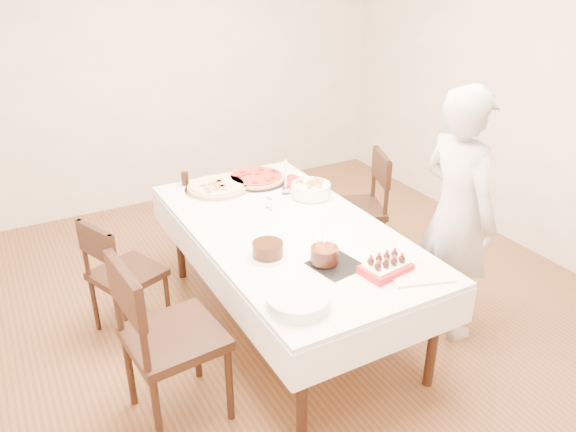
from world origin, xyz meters
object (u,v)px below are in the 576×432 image
taper_candle (286,176)px  person (456,215)px  pasta_bowl (311,190)px  birthday_cake (325,250)px  chair_right_savory (354,209)px  chair_left_savory (127,274)px  pizza_white (217,187)px  pizza_pepperoni (256,178)px  strawberry_box (386,267)px  chair_left_dessert (174,337)px  dining_table (288,277)px  layer_cake (268,250)px  cola_glass (185,179)px

taper_candle → person: bearing=-55.8°
pasta_bowl → birthday_cake: size_ratio=1.78×
chair_right_savory → birthday_cake: 1.41m
chair_left_savory → pizza_white: (0.79, 0.32, 0.34)m
pizza_pepperoni → birthday_cake: (-0.21, -1.30, 0.07)m
chair_left_savory → strawberry_box: bearing=111.9°
strawberry_box → chair_left_savory: bearing=133.7°
chair_left_dessert → pizza_white: bearing=-126.9°
dining_table → pizza_white: bearing=101.5°
birthday_cake → strawberry_box: size_ratio=0.58×
taper_candle → birthday_cake: taper_candle is taller
chair_left_savory → person: (1.89, -1.00, 0.41)m
layer_cake → chair_left_savory: bearing=131.7°
dining_table → layer_cake: 0.58m
taper_candle → cola_glass: 0.78m
birthday_cake → pizza_pepperoni: bearing=81.0°
taper_candle → birthday_cake: size_ratio=1.69×
cola_glass → strawberry_box: (0.54, -1.73, -0.02)m
dining_table → cola_glass: cola_glass is taller
dining_table → strawberry_box: (0.21, -0.74, 0.41)m
dining_table → pasta_bowl: size_ratio=7.59×
layer_cake → pizza_white: bearing=83.2°
chair_left_savory → pasta_bowl: chair_left_savory is taller
chair_left_savory → strawberry_box: 1.72m
chair_left_savory → person: size_ratio=0.51×
person → pasta_bowl: (-0.55, 0.87, -0.04)m
birthday_cake → strawberry_box: 0.35m
person → cola_glass: size_ratio=16.54×
chair_left_dessert → dining_table: bearing=-160.1°
person → birthday_cake: person is taller
dining_table → layer_cake: size_ratio=9.28×
chair_left_savory → pizza_white: bearing=-180.0°
pizza_white → cola_glass: size_ratio=4.76×
cola_glass → birthday_cake: size_ratio=0.64×
pizza_pepperoni → strawberry_box: size_ratio=1.73×
person → layer_cake: (-1.22, 0.25, -0.04)m
person → strawberry_box: 0.76m
pizza_pepperoni → person: bearing=-60.1°
pizza_white → taper_candle: bearing=-37.0°
dining_table → pizza_white: pizza_white is taller
dining_table → pasta_bowl: (0.38, 0.35, 0.43)m
pizza_pepperoni → strawberry_box: bearing=-88.6°
person → pasta_bowl: size_ratio=5.95×
cola_glass → layer_cake: bearing=-87.7°
taper_candle → layer_cake: bearing=-125.3°
person → pizza_pepperoni: bearing=31.3°
taper_candle → layer_cake: taper_candle is taller
dining_table → cola_glass: (-0.34, 0.99, 0.43)m
pizza_white → layer_cake: (-0.13, -1.06, 0.03)m
chair_left_savory → pizza_pepperoni: chair_left_savory is taller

